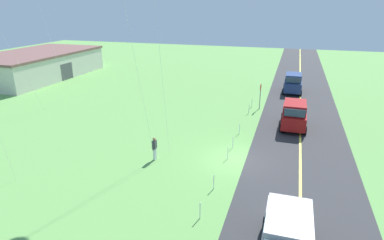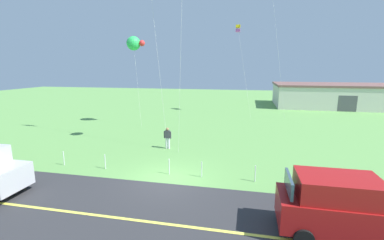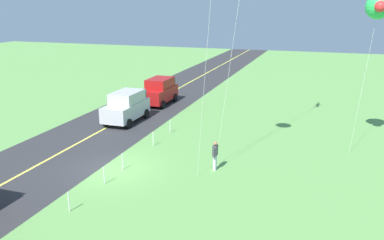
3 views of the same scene
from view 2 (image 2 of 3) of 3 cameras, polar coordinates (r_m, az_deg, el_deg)
The scene contains 14 objects.
ground_plane at distance 14.71m, azimuth -5.36°, elevation -12.83°, with size 120.00×120.00×0.10m, color #60994C.
asphalt_road at distance 11.37m, azimuth -11.76°, elevation -20.48°, with size 120.00×7.00×0.00m, color #2D2D30.
road_centre_stripe at distance 11.37m, azimuth -11.76°, elevation -20.46°, with size 120.00×0.16×0.00m, color #E5E04C.
car_suv_foreground at distance 11.07m, azimuth 29.53°, elevation -15.91°, with size 4.40×2.12×2.24m.
person_adult_near at distance 19.69m, azimuth -5.31°, elevation -3.74°, with size 0.58×0.22×1.60m.
kite_blue_mid at distance 35.59m, azimuth 9.93°, elevation 18.86°, with size 2.27×3.38×11.22m.
kite_yellow_high at distance 28.19m, azimuth -12.39°, elevation 15.88°, with size 1.90×1.40×9.04m.
warehouse_distant at distance 46.54m, azimuth 28.72°, elevation 4.71°, with size 18.36×10.20×3.50m.
fence_post_0 at distance 18.23m, azimuth -25.97°, elevation -7.45°, with size 0.05×0.05×0.90m, color silver.
fence_post_1 at distance 16.70m, azimuth -18.27°, elevation -8.53°, with size 0.05×0.05×0.90m, color silver.
fence_post_2 at distance 15.16m, azimuth -4.95°, elevation -10.02°, with size 0.05×0.05×0.90m, color silver.
fence_post_3 at distance 14.75m, azimuth 2.12°, elevation -10.60°, with size 0.05×0.05×0.90m, color silver.
fence_post_4 at distance 14.58m, azimuth 13.51°, elevation -11.20°, with size 0.05×0.05×0.90m, color silver.
fence_post_5 at distance 15.71m, azimuth 33.73°, elevation -11.18°, with size 0.05×0.05×0.90m, color silver.
Camera 2 is at (4.09, -12.80, 5.94)m, focal length 24.68 mm.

